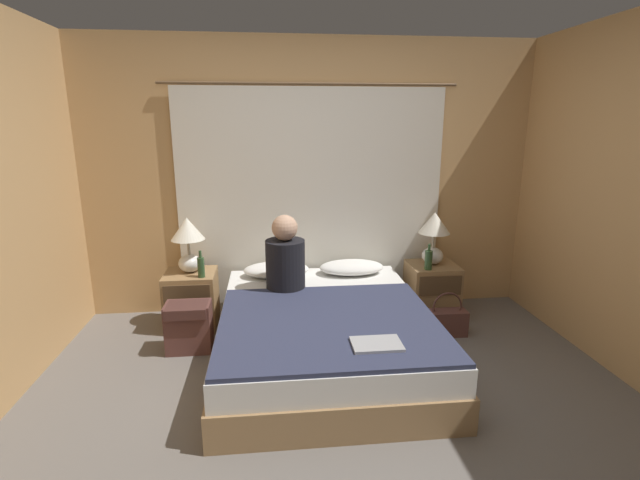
% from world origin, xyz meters
% --- Properties ---
extents(ground_plane, '(16.00, 16.00, 0.00)m').
position_xyz_m(ground_plane, '(0.00, 0.00, 0.00)').
color(ground_plane, '#66605B').
extents(wall_back, '(4.23, 0.06, 2.50)m').
position_xyz_m(wall_back, '(0.00, 1.85, 1.25)').
color(wall_back, tan).
rests_on(wall_back, ground_plane).
extents(curtain_panel, '(2.63, 0.02, 2.10)m').
position_xyz_m(curtain_panel, '(0.00, 1.79, 1.05)').
color(curtain_panel, silver).
rests_on(curtain_panel, ground_plane).
extents(bed, '(1.55, 1.98, 0.42)m').
position_xyz_m(bed, '(0.00, 0.74, 0.21)').
color(bed, '#99754C').
rests_on(bed, ground_plane).
extents(nightstand_left, '(0.43, 0.42, 0.49)m').
position_xyz_m(nightstand_left, '(-1.09, 1.47, 0.25)').
color(nightstand_left, '#937047').
rests_on(nightstand_left, ground_plane).
extents(nightstand_right, '(0.43, 0.42, 0.49)m').
position_xyz_m(nightstand_right, '(1.09, 1.47, 0.25)').
color(nightstand_right, '#937047').
rests_on(nightstand_right, ground_plane).
extents(lamp_left, '(0.29, 0.29, 0.48)m').
position_xyz_m(lamp_left, '(-1.09, 1.50, 0.80)').
color(lamp_left, silver).
rests_on(lamp_left, nightstand_left).
extents(lamp_right, '(0.29, 0.29, 0.48)m').
position_xyz_m(lamp_right, '(1.09, 1.50, 0.80)').
color(lamp_right, silver).
rests_on(lamp_right, nightstand_right).
extents(pillow_left, '(0.58, 0.34, 0.12)m').
position_xyz_m(pillow_left, '(-0.34, 1.52, 0.48)').
color(pillow_left, white).
rests_on(pillow_left, bed).
extents(pillow_right, '(0.58, 0.34, 0.12)m').
position_xyz_m(pillow_right, '(0.34, 1.52, 0.48)').
color(pillow_right, white).
rests_on(pillow_right, bed).
extents(blanket_on_bed, '(1.49, 1.35, 0.03)m').
position_xyz_m(blanket_on_bed, '(0.00, 0.46, 0.43)').
color(blanket_on_bed, '#2D334C').
rests_on(blanket_on_bed, bed).
extents(person_left_in_bed, '(0.32, 0.32, 0.63)m').
position_xyz_m(person_left_in_bed, '(-0.27, 1.16, 0.68)').
color(person_left_in_bed, black).
rests_on(person_left_in_bed, bed).
extents(beer_bottle_on_left_stand, '(0.06, 0.06, 0.23)m').
position_xyz_m(beer_bottle_on_left_stand, '(-0.97, 1.34, 0.59)').
color(beer_bottle_on_left_stand, '#2D4C28').
rests_on(beer_bottle_on_left_stand, nightstand_left).
extents(beer_bottle_on_right_stand, '(0.07, 0.07, 0.23)m').
position_xyz_m(beer_bottle_on_right_stand, '(1.00, 1.34, 0.58)').
color(beer_bottle_on_right_stand, '#2D4C28').
rests_on(beer_bottle_on_right_stand, nightstand_right).
extents(laptop_on_bed, '(0.30, 0.21, 0.02)m').
position_xyz_m(laptop_on_bed, '(0.24, 0.06, 0.46)').
color(laptop_on_bed, '#9EA0A5').
rests_on(laptop_on_bed, blanket_on_bed).
extents(backpack_on_floor, '(0.35, 0.25, 0.39)m').
position_xyz_m(backpack_on_floor, '(-1.04, 1.00, 0.22)').
color(backpack_on_floor, brown).
rests_on(backpack_on_floor, ground_plane).
extents(handbag_on_floor, '(0.34, 0.15, 0.39)m').
position_xyz_m(handbag_on_floor, '(1.08, 1.05, 0.12)').
color(handbag_on_floor, brown).
rests_on(handbag_on_floor, ground_plane).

